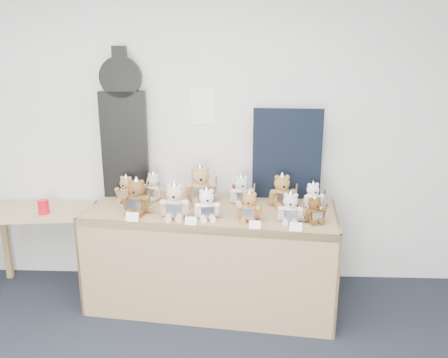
{
  "coord_description": "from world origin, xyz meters",
  "views": [
    {
      "loc": [
        0.67,
        -1.2,
        1.92
      ],
      "look_at": [
        0.54,
        1.95,
        1.07
      ],
      "focal_mm": 35.0,
      "sensor_mm": 36.0,
      "label": 1
    }
  ],
  "objects_px": {
    "teddy_front_end": "(315,211)",
    "teddy_back_right": "(282,192)",
    "teddy_front_far_left": "(137,198)",
    "teddy_front_right": "(249,208)",
    "red_cup": "(44,207)",
    "teddy_back_left": "(153,188)",
    "display_table": "(210,232)",
    "teddy_back_far_left": "(126,190)",
    "teddy_front_centre": "(207,205)",
    "teddy_front_far_right": "(290,209)",
    "side_table": "(40,223)",
    "teddy_back_centre_left": "(200,186)",
    "guitar_case": "(124,125)",
    "teddy_front_left": "(175,202)",
    "teddy_back_end": "(313,196)",
    "teddy_back_centre_right": "(241,191)"
  },
  "relations": [
    {
      "from": "display_table",
      "to": "teddy_back_left",
      "type": "height_order",
      "value": "teddy_back_left"
    },
    {
      "from": "teddy_front_far_left",
      "to": "teddy_front_right",
      "type": "xyz_separation_m",
      "value": [
        0.85,
        -0.12,
        -0.02
      ]
    },
    {
      "from": "guitar_case",
      "to": "teddy_front_centre",
      "type": "relative_size",
      "value": 4.8
    },
    {
      "from": "teddy_front_right",
      "to": "teddy_back_far_left",
      "type": "distance_m",
      "value": 1.08
    },
    {
      "from": "teddy_front_far_left",
      "to": "teddy_back_right",
      "type": "height_order",
      "value": "teddy_front_far_left"
    },
    {
      "from": "red_cup",
      "to": "teddy_front_centre",
      "type": "height_order",
      "value": "teddy_front_centre"
    },
    {
      "from": "display_table",
      "to": "side_table",
      "type": "height_order",
      "value": "display_table"
    },
    {
      "from": "teddy_back_left",
      "to": "teddy_front_centre",
      "type": "bearing_deg",
      "value": -10.7
    },
    {
      "from": "teddy_back_far_left",
      "to": "side_table",
      "type": "bearing_deg",
      "value": -167.98
    },
    {
      "from": "side_table",
      "to": "teddy_back_end",
      "type": "relative_size",
      "value": 3.97
    },
    {
      "from": "side_table",
      "to": "red_cup",
      "type": "distance_m",
      "value": 0.23
    },
    {
      "from": "red_cup",
      "to": "teddy_back_right",
      "type": "xyz_separation_m",
      "value": [
        1.93,
        0.02,
        0.14
      ]
    },
    {
      "from": "side_table",
      "to": "teddy_front_centre",
      "type": "xyz_separation_m",
      "value": [
        1.45,
        -0.4,
        0.31
      ]
    },
    {
      "from": "teddy_front_far_left",
      "to": "teddy_back_far_left",
      "type": "bearing_deg",
      "value": 125.07
    },
    {
      "from": "teddy_back_centre_left",
      "to": "teddy_back_centre_right",
      "type": "relative_size",
      "value": 1.29
    },
    {
      "from": "teddy_front_far_right",
      "to": "teddy_back_left",
      "type": "relative_size",
      "value": 0.96
    },
    {
      "from": "teddy_back_left",
      "to": "side_table",
      "type": "bearing_deg",
      "value": -146.03
    },
    {
      "from": "teddy_front_centre",
      "to": "teddy_front_far_right",
      "type": "height_order",
      "value": "teddy_front_centre"
    },
    {
      "from": "red_cup",
      "to": "teddy_back_centre_right",
      "type": "relative_size",
      "value": 0.44
    },
    {
      "from": "teddy_front_centre",
      "to": "teddy_front_right",
      "type": "xyz_separation_m",
      "value": [
        0.31,
        -0.03,
        -0.01
      ]
    },
    {
      "from": "side_table",
      "to": "teddy_front_right",
      "type": "xyz_separation_m",
      "value": [
        1.77,
        -0.42,
        0.31
      ]
    },
    {
      "from": "teddy_back_end",
      "to": "teddy_front_left",
      "type": "bearing_deg",
      "value": -179.32
    },
    {
      "from": "teddy_front_end",
      "to": "teddy_back_centre_right",
      "type": "relative_size",
      "value": 0.81
    },
    {
      "from": "side_table",
      "to": "teddy_front_left",
      "type": "xyz_separation_m",
      "value": [
        1.22,
        -0.39,
        0.33
      ]
    },
    {
      "from": "teddy_front_left",
      "to": "teddy_back_end",
      "type": "height_order",
      "value": "teddy_front_left"
    },
    {
      "from": "teddy_back_centre_left",
      "to": "teddy_back_right",
      "type": "relative_size",
      "value": 1.18
    },
    {
      "from": "red_cup",
      "to": "teddy_back_left",
      "type": "xyz_separation_m",
      "value": [
        0.88,
        0.15,
        0.13
      ]
    },
    {
      "from": "teddy_front_centre",
      "to": "teddy_back_centre_right",
      "type": "height_order",
      "value": "teddy_back_centre_right"
    },
    {
      "from": "teddy_back_centre_right",
      "to": "red_cup",
      "type": "bearing_deg",
      "value": 171.52
    },
    {
      "from": "guitar_case",
      "to": "teddy_back_right",
      "type": "relative_size",
      "value": 4.23
    },
    {
      "from": "teddy_front_end",
      "to": "teddy_back_centre_left",
      "type": "xyz_separation_m",
      "value": [
        -0.86,
        0.43,
        0.05
      ]
    },
    {
      "from": "teddy_back_end",
      "to": "teddy_back_far_left",
      "type": "xyz_separation_m",
      "value": [
        -1.51,
        0.09,
        0.01
      ]
    },
    {
      "from": "teddy_back_far_left",
      "to": "teddy_front_right",
      "type": "bearing_deg",
      "value": -8.54
    },
    {
      "from": "teddy_front_centre",
      "to": "teddy_back_far_left",
      "type": "bearing_deg",
      "value": 140.08
    },
    {
      "from": "teddy_front_right",
      "to": "teddy_back_centre_right",
      "type": "height_order",
      "value": "teddy_back_centre_right"
    },
    {
      "from": "teddy_back_end",
      "to": "teddy_front_centre",
      "type": "bearing_deg",
      "value": -174.83
    },
    {
      "from": "side_table",
      "to": "guitar_case",
      "type": "bearing_deg",
      "value": 6.22
    },
    {
      "from": "teddy_front_far_left",
      "to": "teddy_back_end",
      "type": "relative_size",
      "value": 1.31
    },
    {
      "from": "teddy_back_centre_left",
      "to": "display_table",
      "type": "bearing_deg",
      "value": -78.08
    },
    {
      "from": "side_table",
      "to": "teddy_back_end",
      "type": "height_order",
      "value": "teddy_back_end"
    },
    {
      "from": "red_cup",
      "to": "teddy_front_far_left",
      "type": "height_order",
      "value": "teddy_front_far_left"
    },
    {
      "from": "teddy_front_centre",
      "to": "teddy_back_end",
      "type": "bearing_deg",
      "value": 8.15
    },
    {
      "from": "teddy_front_end",
      "to": "teddy_back_right",
      "type": "bearing_deg",
      "value": 101.6
    },
    {
      "from": "display_table",
      "to": "teddy_back_far_left",
      "type": "bearing_deg",
      "value": 169.09
    },
    {
      "from": "guitar_case",
      "to": "teddy_back_left",
      "type": "bearing_deg",
      "value": -33.57
    },
    {
      "from": "teddy_back_centre_left",
      "to": "teddy_back_far_left",
      "type": "xyz_separation_m",
      "value": [
        -0.61,
        -0.01,
        -0.04
      ]
    },
    {
      "from": "teddy_front_right",
      "to": "teddy_front_far_left",
      "type": "bearing_deg",
      "value": -178.9
    },
    {
      "from": "teddy_front_right",
      "to": "teddy_front_far_right",
      "type": "xyz_separation_m",
      "value": [
        0.29,
        -0.02,
        0.0
      ]
    },
    {
      "from": "teddy_front_far_left",
      "to": "teddy_front_end",
      "type": "distance_m",
      "value": 1.32
    },
    {
      "from": "teddy_front_right",
      "to": "teddy_back_right",
      "type": "distance_m",
      "value": 0.43
    }
  ]
}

